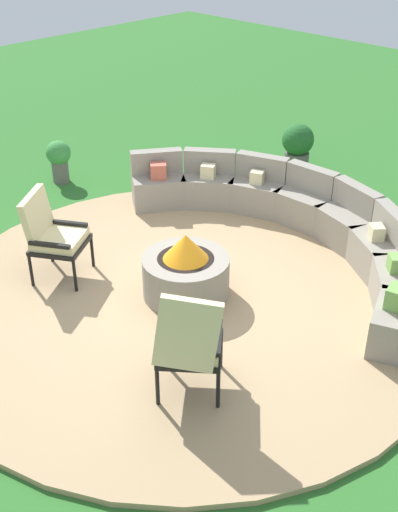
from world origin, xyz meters
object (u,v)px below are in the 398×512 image
(curved_stone_bench, at_px, (298,223))
(lounge_chair_front_left, at_px, (52,233))
(fire_pit, at_px, (186,272))
(potted_plant_0, at_px, (298,144))
(lounge_chair_front_right, at_px, (189,342))
(potted_plant_3, at_px, (59,158))

(curved_stone_bench, distance_m, lounge_chair_front_left, 2.89)
(fire_pit, distance_m, potted_plant_0, 4.02)
(lounge_chair_front_right, xyz_separation_m, potted_plant_0, (-2.47, 4.84, -0.24))
(curved_stone_bench, xyz_separation_m, potted_plant_0, (-1.56, 2.09, 0.02))
(potted_plant_0, bearing_deg, lounge_chair_front_right, -62.99)
(lounge_chair_front_right, height_order, potted_plant_3, lounge_chair_front_right)
(lounge_chair_front_left, bearing_deg, fire_pit, 87.78)
(lounge_chair_front_left, distance_m, potted_plant_3, 2.74)
(lounge_chair_front_left, relative_size, potted_plant_0, 1.46)
(fire_pit, height_order, lounge_chair_front_left, lounge_chair_front_left)
(curved_stone_bench, height_order, lounge_chair_front_left, lounge_chair_front_left)
(fire_pit, relative_size, potted_plant_3, 1.46)
(curved_stone_bench, bearing_deg, fire_pit, -96.80)
(curved_stone_bench, bearing_deg, lounge_chair_front_left, -121.90)
(curved_stone_bench, relative_size, lounge_chair_front_right, 4.18)
(lounge_chair_front_right, bearing_deg, fire_pit, 96.30)
(fire_pit, relative_size, potted_plant_0, 1.35)
(lounge_chair_front_left, bearing_deg, potted_plant_0, 148.63)
(fire_pit, relative_size, curved_stone_bench, 0.20)
(fire_pit, bearing_deg, potted_plant_0, 109.76)
(lounge_chair_front_left, bearing_deg, lounge_chair_front_right, 51.08)
(fire_pit, xyz_separation_m, lounge_chair_front_left, (-1.32, -0.75, 0.25))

